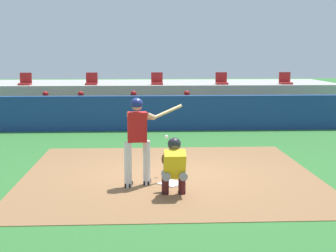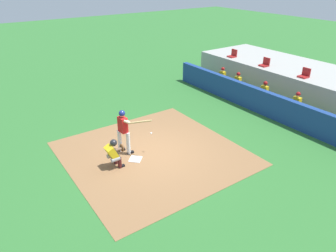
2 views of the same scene
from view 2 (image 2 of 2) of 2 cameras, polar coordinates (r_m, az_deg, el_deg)
The scene contains 15 objects.
ground_plane at distance 12.28m, azimuth -2.70°, elevation -5.01°, with size 80.00×80.00×0.00m, color #2D6B2D.
dirt_infield at distance 12.27m, azimuth -2.70°, elevation -4.99°, with size 6.40×6.40×0.01m, color olive.
home_plate at distance 11.93m, azimuth -5.97°, elevation -6.04°, with size 0.44×0.44×0.02m, color white.
batter_at_plate at distance 11.92m, azimuth -8.08°, elevation -0.57°, with size 1.22×0.91×1.80m.
catcher_crouched at distance 11.33m, azimuth -9.75°, elevation -4.73°, with size 0.49×1.95×1.13m.
dugout_wall at distance 16.02m, azimuth 17.37°, elevation 3.99°, with size 13.00×0.30×1.20m, color navy.
dugout_bench at distance 16.91m, azimuth 19.35°, elevation 3.50°, with size 11.80×0.44×0.45m, color olive.
dugout_player_0 at distance 19.13m, azimuth 9.60°, elevation 8.69°, with size 0.49×0.70×1.30m.
dugout_player_1 at distance 18.30m, azimuth 12.31°, elevation 7.63°, with size 0.49×0.70×1.30m.
dugout_player_2 at distance 17.14m, azimuth 16.88°, elevation 5.79°, with size 0.49×0.70×1.30m.
dugout_player_3 at distance 16.10m, azimuth 22.13°, elevation 3.62°, with size 0.49×0.70×1.30m.
stands_platform at distance 19.50m, azimuth 25.69°, elevation 6.84°, with size 15.00×4.40×1.40m, color #9E9E99.
stadium_seat_0 at distance 21.06m, azimuth 11.74°, elevation 12.60°, with size 0.46×0.46×0.48m.
stadium_seat_1 at distance 19.42m, azimuth 17.27°, elevation 10.80°, with size 0.46×0.46×0.48m.
stadium_seat_2 at distance 18.00m, azimuth 23.66°, elevation 8.57°, with size 0.46×0.46×0.48m.
Camera 2 is at (8.92, -5.47, 6.42)m, focal length 33.38 mm.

